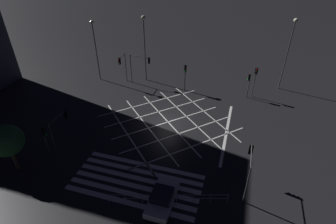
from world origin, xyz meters
The scene contains 16 objects.
ground_plane centered at (0.00, 0.00, 0.00)m, with size 200.00×200.00×0.00m, color black.
road_markings centered at (0.41, -5.82, 0.00)m, with size 17.30×20.88×0.01m.
traffic_light_se_cross centered at (9.22, -7.54, 2.92)m, with size 0.36×3.08×3.93m.
traffic_light_median_north centered at (-0.01, 8.26, 2.77)m, with size 0.36×0.39×3.88m.
traffic_light_nw_cross centered at (-9.25, 7.75, 3.27)m, with size 0.36×2.08×4.49m.
traffic_light_sw_cross centered at (-9.27, -6.96, 2.67)m, with size 0.36×2.82×3.62m.
traffic_light_ne_cross centered at (9.33, 9.14, 3.09)m, with size 0.36×0.39×4.34m.
traffic_light_nw_main centered at (-6.71, 8.50, 3.31)m, with size 3.18×0.36×4.45m.
traffic_light_ne_main centered at (8.58, 8.77, 2.54)m, with size 0.39×0.36×3.54m.
traffic_light_sw_main centered at (-9.29, -9.20, 2.64)m, with size 0.39×0.36×3.69m.
street_lamp_east centered at (-13.44, 8.05, 6.47)m, with size 0.55×0.55×8.96m.
street_lamp_west centered at (-6.53, 9.96, 7.07)m, with size 0.58×0.58×9.65m.
street_lamp_far centered at (13.02, 12.85, 7.13)m, with size 0.56×0.56×9.97m.
street_tree_near centered at (-11.38, -11.38, 3.36)m, with size 2.91×2.91×4.84m.
waiting_car centered at (2.88, -11.16, 0.62)m, with size 1.86×4.07×1.34m.
pedestrian_railing centered at (3.33, -11.07, 0.67)m, with size 9.35×2.85×1.05m.
Camera 1 is at (7.35, -24.41, 18.01)m, focal length 28.00 mm.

